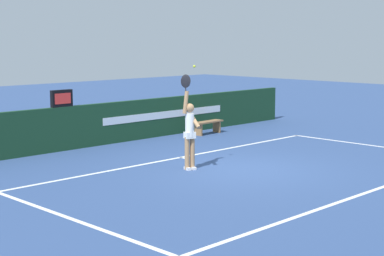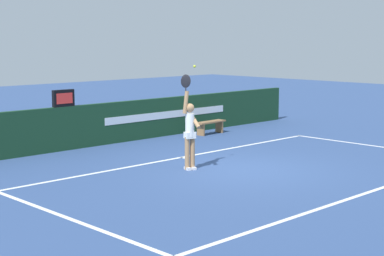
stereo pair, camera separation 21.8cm
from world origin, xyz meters
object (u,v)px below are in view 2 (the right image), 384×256
at_px(speed_display, 63,98).
at_px(courtside_bench_near, 210,124).
at_px(tennis_player, 190,130).
at_px(tennis_ball, 195,66).

relative_size(speed_display, courtside_bench_near, 0.53).
relative_size(speed_display, tennis_player, 0.29).
distance_m(speed_display, tennis_ball, 4.75).
xyz_separation_m(tennis_player, courtside_bench_near, (4.65, 3.76, -0.68)).
bearing_deg(tennis_player, speed_display, 99.69).
bearing_deg(tennis_player, tennis_ball, 18.67).
bearing_deg(speed_display, tennis_ball, -77.01).
xyz_separation_m(tennis_ball, courtside_bench_near, (4.39, 3.68, -2.29)).
height_order(tennis_player, courtside_bench_near, tennis_player).
xyz_separation_m(tennis_player, tennis_ball, (0.26, 0.09, 1.61)).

